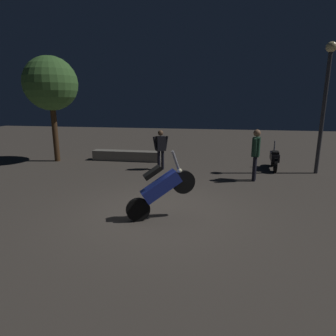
{
  "coord_description": "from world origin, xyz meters",
  "views": [
    {
      "loc": [
        1.32,
        -6.66,
        2.81
      ],
      "look_at": [
        0.1,
        0.65,
        1.0
      ],
      "focal_mm": 30.91,
      "sensor_mm": 36.0,
      "label": 1
    }
  ],
  "objects_px": {
    "motorcycle_black_parked_left": "(274,158)",
    "person_bystander_far": "(161,147)",
    "person_rider_beside": "(256,150)",
    "streetlamp_near": "(326,92)",
    "motorcycle_blue_foreground": "(161,189)"
  },
  "relations": [
    {
      "from": "motorcycle_black_parked_left",
      "to": "streetlamp_near",
      "type": "bearing_deg",
      "value": -100.39
    },
    {
      "from": "person_rider_beside",
      "to": "person_bystander_far",
      "type": "height_order",
      "value": "person_rider_beside"
    },
    {
      "from": "person_bystander_far",
      "to": "streetlamp_near",
      "type": "height_order",
      "value": "streetlamp_near"
    },
    {
      "from": "motorcycle_blue_foreground",
      "to": "motorcycle_black_parked_left",
      "type": "relative_size",
      "value": 0.98
    },
    {
      "from": "motorcycle_black_parked_left",
      "to": "streetlamp_near",
      "type": "xyz_separation_m",
      "value": [
        1.47,
        -0.41,
        2.57
      ]
    },
    {
      "from": "motorcycle_blue_foreground",
      "to": "person_bystander_far",
      "type": "bearing_deg",
      "value": 75.9
    },
    {
      "from": "person_bystander_far",
      "to": "streetlamp_near",
      "type": "relative_size",
      "value": 0.34
    },
    {
      "from": "motorcycle_blue_foreground",
      "to": "streetlamp_near",
      "type": "bearing_deg",
      "value": 20.68
    },
    {
      "from": "motorcycle_blue_foreground",
      "to": "person_rider_beside",
      "type": "xyz_separation_m",
      "value": [
        2.58,
        3.72,
        0.32
      ]
    },
    {
      "from": "motorcycle_blue_foreground",
      "to": "streetlamp_near",
      "type": "xyz_separation_m",
      "value": [
        5.04,
        5.16,
        2.26
      ]
    },
    {
      "from": "motorcycle_black_parked_left",
      "to": "person_bystander_far",
      "type": "height_order",
      "value": "person_bystander_far"
    },
    {
      "from": "person_rider_beside",
      "to": "streetlamp_near",
      "type": "relative_size",
      "value": 0.38
    },
    {
      "from": "streetlamp_near",
      "to": "motorcycle_blue_foreground",
      "type": "bearing_deg",
      "value": -134.34
    },
    {
      "from": "motorcycle_black_parked_left",
      "to": "person_bystander_far",
      "type": "distance_m",
      "value": 4.58
    },
    {
      "from": "motorcycle_blue_foreground",
      "to": "person_bystander_far",
      "type": "height_order",
      "value": "motorcycle_blue_foreground"
    }
  ]
}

